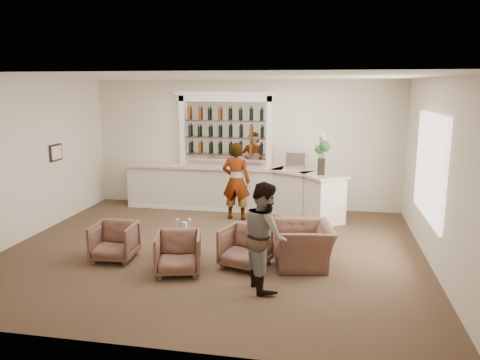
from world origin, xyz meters
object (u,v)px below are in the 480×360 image
at_px(armchair_center, 178,253).
at_px(bar_counter, 235,189).
at_px(armchair_right, 245,247).
at_px(flower_vase, 322,151).
at_px(espresso_machine, 297,160).
at_px(armchair_left, 114,241).
at_px(sommelier, 236,181).
at_px(cocktail_table, 184,244).
at_px(armchair_far, 304,245).
at_px(guest, 265,236).

bearing_deg(armchair_center, bar_counter, 73.76).
bearing_deg(armchair_right, flower_vase, 84.94).
xyz_separation_m(bar_counter, armchair_center, (-0.15, -4.17, -0.22)).
xyz_separation_m(armchair_center, espresso_machine, (1.71, 4.21, 1.00)).
height_order(bar_counter, armchair_right, bar_counter).
bearing_deg(armchair_center, flower_vase, 42.47).
height_order(armchair_center, flower_vase, flower_vase).
bearing_deg(armchair_left, sommelier, 57.49).
height_order(cocktail_table, armchair_right, armchair_right).
xyz_separation_m(armchair_left, espresso_machine, (3.05, 3.83, 1.00)).
bearing_deg(armchair_left, bar_counter, 65.01).
distance_m(armchair_right, armchair_far, 1.04).
relative_size(sommelier, armchair_far, 1.65).
height_order(sommelier, armchair_far, sommelier).
bearing_deg(bar_counter, armchair_center, -92.01).
distance_m(sommelier, armchair_center, 3.47).
xyz_separation_m(sommelier, flower_vase, (1.97, 0.10, 0.77)).
bearing_deg(flower_vase, armchair_far, -94.62).
bearing_deg(guest, armchair_left, 50.84).
relative_size(armchair_left, armchair_far, 0.68).
bearing_deg(espresso_machine, sommelier, -140.76).
relative_size(guest, armchair_far, 1.52).
relative_size(armchair_right, flower_vase, 0.79).
bearing_deg(flower_vase, espresso_machine, 129.77).
bearing_deg(armchair_center, armchair_far, 6.34).
distance_m(armchair_far, flower_vase, 3.04).
relative_size(armchair_left, armchair_center, 0.99).
bearing_deg(bar_counter, armchair_far, -60.29).
relative_size(bar_counter, armchair_far, 5.09).
xyz_separation_m(armchair_right, espresso_machine, (0.63, 3.71, 0.99)).
distance_m(bar_counter, armchair_far, 3.91).
height_order(cocktail_table, armchair_far, armchair_far).
bearing_deg(espresso_machine, bar_counter, -169.63).
relative_size(armchair_left, flower_vase, 0.77).
bearing_deg(armchair_left, cocktail_table, 14.08).
relative_size(sommelier, armchair_right, 2.37).
xyz_separation_m(armchair_center, armchair_far, (2.08, 0.78, 0.01)).
xyz_separation_m(armchair_center, flower_vase, (2.30, 3.50, 1.35)).
distance_m(bar_counter, flower_vase, 2.52).
bearing_deg(flower_vase, sommelier, -177.15).
height_order(bar_counter, armchair_far, bar_counter).
bearing_deg(armchair_far, armchair_right, -85.17).
xyz_separation_m(cocktail_table, armchair_right, (1.22, -0.26, 0.11)).
bearing_deg(armchair_right, armchair_far, 32.79).
bearing_deg(armchair_far, cocktail_table, -100.28).
bearing_deg(armchair_left, flower_vase, 37.07).
bearing_deg(cocktail_table, sommelier, 79.79).
relative_size(bar_counter, flower_vase, 5.79).
xyz_separation_m(guest, armchair_left, (-2.87, 0.69, -0.51)).
height_order(cocktail_table, armchair_center, armchair_center).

